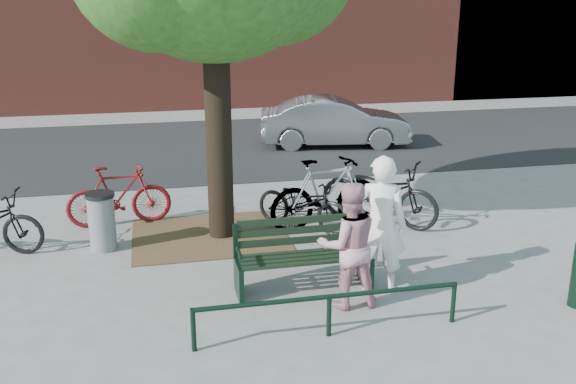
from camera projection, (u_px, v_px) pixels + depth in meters
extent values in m
plane|color=gray|center=(303.00, 290.00, 8.33)|extent=(90.00, 90.00, 0.00)
cube|color=brown|center=(209.00, 236.00, 10.17)|extent=(2.40, 2.00, 0.02)
cube|color=black|center=(224.00, 146.00, 16.26)|extent=(40.00, 7.00, 0.01)
cube|color=black|center=(239.00, 280.00, 8.09)|extent=(0.06, 0.52, 0.45)
cube|color=black|center=(235.00, 240.00, 8.17)|extent=(0.06, 0.06, 0.44)
cylinder|color=black|center=(239.00, 253.00, 7.88)|extent=(0.04, 0.36, 0.04)
cube|color=black|center=(365.00, 268.00, 8.43)|extent=(0.06, 0.52, 0.45)
cube|color=black|center=(361.00, 230.00, 8.52)|extent=(0.06, 0.06, 0.44)
cylinder|color=black|center=(369.00, 242.00, 8.22)|extent=(0.04, 0.36, 0.04)
cube|color=black|center=(304.00, 258.00, 8.19)|extent=(1.64, 0.46, 0.04)
cube|color=black|center=(300.00, 230.00, 8.32)|extent=(1.64, 0.03, 0.47)
cylinder|color=black|center=(193.00, 330.00, 6.83)|extent=(0.06, 0.06, 0.50)
cylinder|color=black|center=(329.00, 315.00, 7.13)|extent=(0.06, 0.06, 0.50)
cylinder|color=black|center=(453.00, 302.00, 7.44)|extent=(0.06, 0.06, 0.50)
cylinder|color=black|center=(329.00, 297.00, 7.07)|extent=(3.00, 0.06, 0.06)
cylinder|color=black|center=(218.00, 117.00, 9.66)|extent=(0.40, 0.40, 3.80)
imported|color=white|center=(380.00, 224.00, 8.08)|extent=(0.77, 0.66, 1.79)
imported|color=#C28591|center=(348.00, 245.00, 7.70)|extent=(0.77, 0.60, 1.57)
cylinder|color=gray|center=(102.00, 223.00, 9.54)|extent=(0.39, 0.39, 0.82)
cylinder|color=black|center=(99.00, 195.00, 9.41)|extent=(0.43, 0.43, 0.06)
imported|color=#620E11|center=(119.00, 196.00, 10.53)|extent=(1.73, 0.61, 1.02)
imported|color=black|center=(303.00, 203.00, 10.36)|extent=(1.62, 1.61, 0.89)
imported|color=gray|center=(325.00, 193.00, 10.39)|extent=(2.03, 0.96, 1.18)
imported|color=black|center=(379.00, 193.00, 10.60)|extent=(2.01, 1.90, 1.08)
imported|color=slate|center=(335.00, 122.00, 16.10)|extent=(3.88, 1.88, 1.22)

